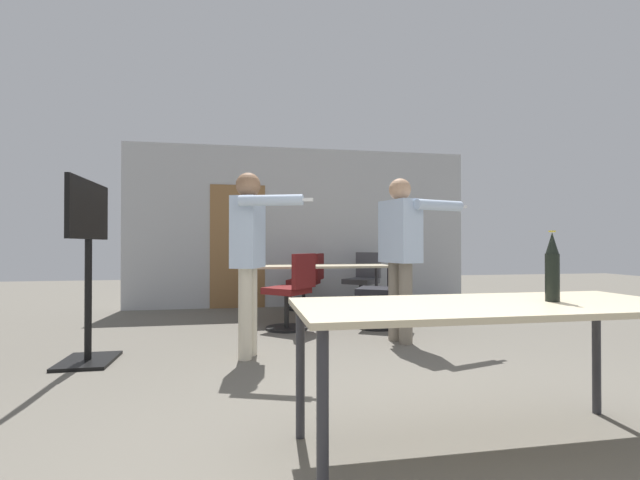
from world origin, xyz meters
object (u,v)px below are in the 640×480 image
(office_chair_mid_tucked, at_px, (382,294))
(office_chair_near_pushed, at_px, (363,283))
(person_left_plaid, at_px, (401,243))
(person_far_watching, at_px, (250,244))
(beer_bottle, at_px, (552,268))
(office_chair_far_right, at_px, (292,294))
(office_chair_far_left, at_px, (308,284))
(tv_screen, at_px, (88,253))

(office_chair_mid_tucked, distance_m, office_chair_near_pushed, 1.53)
(person_left_plaid, height_order, office_chair_near_pushed, person_left_plaid)
(office_chair_near_pushed, bearing_deg, person_far_watching, 98.48)
(beer_bottle, bearing_deg, person_far_watching, 126.54)
(person_far_watching, distance_m, office_chair_mid_tucked, 2.12)
(person_far_watching, xyz_separation_m, beer_bottle, (1.54, -2.07, -0.12))
(person_left_plaid, distance_m, office_chair_mid_tucked, 1.01)
(office_chair_far_right, distance_m, beer_bottle, 3.46)
(person_far_watching, relative_size, office_chair_far_left, 1.91)
(office_chair_mid_tucked, bearing_deg, tv_screen, 137.47)
(tv_screen, distance_m, office_chair_mid_tucked, 3.33)
(office_chair_near_pushed, height_order, office_chair_far_right, office_chair_far_right)
(person_far_watching, relative_size, person_left_plaid, 0.98)
(tv_screen, relative_size, office_chair_far_left, 1.79)
(office_chair_near_pushed, relative_size, office_chair_far_right, 0.98)
(office_chair_near_pushed, relative_size, beer_bottle, 2.48)
(office_chair_far_left, relative_size, beer_bottle, 2.44)
(person_far_watching, distance_m, beer_bottle, 2.59)
(person_left_plaid, bearing_deg, office_chair_near_pushed, 158.48)
(office_chair_far_right, bearing_deg, person_far_watching, -161.99)
(person_left_plaid, relative_size, office_chair_near_pushed, 1.92)
(office_chair_mid_tucked, bearing_deg, beer_bottle, -153.80)
(tv_screen, height_order, person_far_watching, person_far_watching)
(person_far_watching, xyz_separation_m, office_chair_far_right, (0.53, 1.20, -0.61))
(person_far_watching, height_order, office_chair_far_left, person_far_watching)
(person_left_plaid, relative_size, office_chair_far_left, 1.95)
(tv_screen, bearing_deg, person_far_watching, -92.90)
(tv_screen, distance_m, office_chair_far_right, 2.32)
(office_chair_mid_tucked, xyz_separation_m, office_chair_far_right, (-1.15, 0.07, 0.02))
(person_left_plaid, height_order, office_chair_far_left, person_left_plaid)
(office_chair_far_right, bearing_deg, beer_bottle, -120.99)
(office_chair_far_left, height_order, beer_bottle, beer_bottle)
(tv_screen, distance_m, beer_bottle, 3.66)
(office_chair_far_right, height_order, beer_bottle, beer_bottle)
(person_far_watching, height_order, person_left_plaid, person_left_plaid)
(person_far_watching, distance_m, office_chair_near_pushed, 3.29)
(tv_screen, relative_size, office_chair_near_pushed, 1.76)
(office_chair_near_pushed, bearing_deg, tv_screen, 81.66)
(tv_screen, xyz_separation_m, office_chair_far_left, (2.41, 2.72, -0.56))
(person_left_plaid, distance_m, office_chair_near_pushed, 2.40)
(tv_screen, height_order, beer_bottle, tv_screen)
(tv_screen, relative_size, person_far_watching, 0.94)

